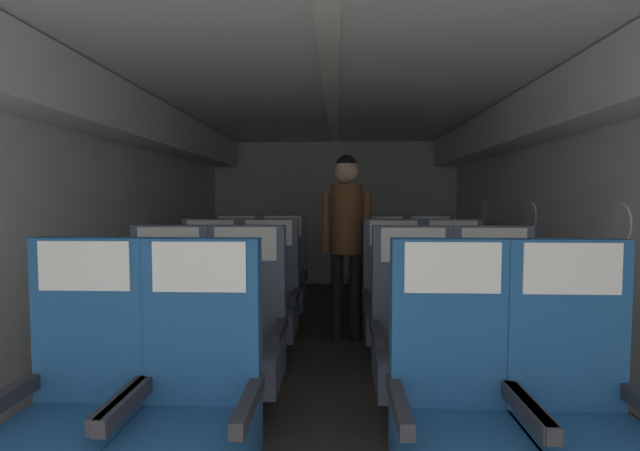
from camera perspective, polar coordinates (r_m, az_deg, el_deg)
ground at (r=3.73m, az=1.38°, el=-16.55°), size 3.86×6.83×0.02m
fuselage_shell at (r=3.80m, az=1.49°, el=8.03°), size 3.74×6.48×2.16m
seat_a_left_window at (r=2.11m, az=-28.39°, el=-19.33°), size 0.50×0.50×1.10m
seat_a_left_aisle at (r=1.93m, az=-15.54°, el=-21.36°), size 0.50×0.50×1.10m
seat_a_right_aisle at (r=2.06m, az=29.88°, el=-19.94°), size 0.50×0.50×1.10m
seat_a_right_window at (r=1.92m, az=16.73°, el=-21.51°), size 0.50×0.50×1.10m
seat_b_left_window at (r=2.88m, az=-18.94°, el=-13.02°), size 0.50×0.50×1.10m
seat_b_left_aisle at (r=2.77m, az=-9.62°, el=-13.56°), size 0.50×0.50×1.10m
seat_b_right_aisle at (r=2.84m, az=21.38°, el=-13.29°), size 0.50×0.50×1.10m
seat_b_right_window at (r=2.72m, az=11.78°, el=-13.84°), size 0.50×0.50×1.10m
seat_c_left_window at (r=3.72m, az=-13.88°, el=-9.23°), size 0.50×0.50×1.10m
seat_c_left_aisle at (r=3.63m, az=-6.63°, el=-9.44°), size 0.50×0.50×1.10m
seat_c_right_aisle at (r=3.70m, az=16.60°, el=-9.33°), size 0.50×0.50×1.10m
seat_c_right_window at (r=3.61m, az=9.30°, el=-9.56°), size 0.50×0.50×1.10m
seat_d_left_window at (r=4.58m, az=-10.61°, el=-6.82°), size 0.50×0.50×1.10m
seat_d_left_aisle at (r=4.51m, az=-4.84°, el=-6.94°), size 0.50×0.50×1.10m
seat_d_right_aisle at (r=4.57m, az=13.83°, el=-6.88°), size 0.50×0.50×1.10m
seat_d_right_window at (r=4.49m, az=8.06°, el=-7.00°), size 0.50×0.50×1.10m
flight_attendant at (r=4.01m, az=3.33°, el=-0.10°), size 0.43×0.28×1.65m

